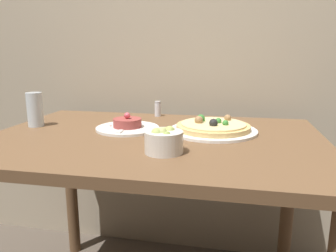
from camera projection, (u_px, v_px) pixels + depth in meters
The scene contains 7 objects.
back_wall at pixel (180, 5), 1.60m from camera, with size 8.00×0.05×2.60m.
dining_table at pixel (154, 163), 1.22m from camera, with size 1.22×0.84×0.77m.
pizza_plate at pixel (213, 128), 1.25m from camera, with size 0.33×0.33×0.06m.
tartare_plate at pixel (127, 126), 1.29m from camera, with size 0.25×0.25×0.07m.
small_bowl at pixel (164, 141), 0.99m from camera, with size 0.12×0.12×0.08m.
drinking_glass at pixel (35, 109), 1.34m from camera, with size 0.06×0.06×0.14m.
salt_shaker at pixel (158, 109), 1.55m from camera, with size 0.03×0.03×0.07m.
Camera 1 is at (0.28, -0.70, 1.07)m, focal length 35.00 mm.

